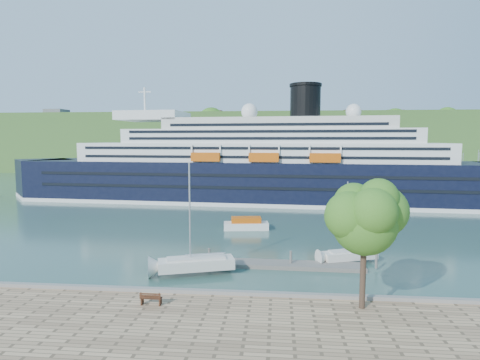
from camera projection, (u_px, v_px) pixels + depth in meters
name	position (u px, v px, depth m)	size (l,w,h in m)	color
ground	(195.00, 304.00, 32.40)	(400.00, 400.00, 0.00)	#2E534A
far_hillside	(263.00, 143.00, 174.83)	(400.00, 50.00, 24.00)	#375823
quay_coping	(195.00, 291.00, 32.09)	(220.00, 0.50, 0.30)	slate
cruise_ship	(249.00, 144.00, 85.10)	(110.26, 16.06, 24.76)	black
park_bench	(151.00, 298.00, 29.83)	(1.67, 0.68, 1.07)	#4E2A16
promenade_tree	(364.00, 239.00, 28.77)	(6.21, 6.21, 10.29)	#356119
floating_pontoon	(270.00, 264.00, 42.06)	(19.44, 2.38, 0.43)	gray
sailboat_white_near	(196.00, 222.00, 38.96)	(8.18, 2.27, 10.57)	silver
sailboat_white_far	(350.00, 225.00, 42.82)	(6.53, 1.81, 8.44)	silver
tender_launch	(246.00, 223.00, 59.36)	(6.65, 2.27, 1.84)	#C9520B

